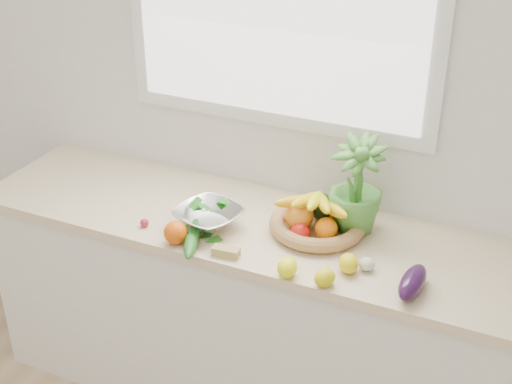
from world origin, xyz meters
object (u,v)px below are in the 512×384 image
at_px(eggplant, 413,282).
at_px(potted_herb, 356,184).
at_px(cucumber, 192,238).
at_px(colander_with_spinach, 208,213).
at_px(fruit_basket, 317,219).
at_px(apple, 300,233).

bearing_deg(eggplant, potted_herb, 135.52).
xyz_separation_m(cucumber, potted_herb, (0.52, 0.34, 0.18)).
distance_m(eggplant, potted_herb, 0.45).
distance_m(eggplant, colander_with_spinach, 0.82).
bearing_deg(eggplant, fruit_basket, 151.25).
distance_m(fruit_basket, colander_with_spinach, 0.42).
relative_size(eggplant, cucumber, 0.73).
xyz_separation_m(fruit_basket, colander_with_spinach, (-0.39, -0.15, 0.01)).
distance_m(apple, cucumber, 0.40).
bearing_deg(fruit_basket, cucumber, -144.10).
bearing_deg(colander_with_spinach, cucumber, -90.35).
relative_size(cucumber, fruit_basket, 0.65).
xyz_separation_m(cucumber, colander_with_spinach, (0.00, 0.13, 0.04)).
relative_size(cucumber, colander_with_spinach, 0.90).
xyz_separation_m(apple, colander_with_spinach, (-0.36, -0.05, 0.03)).
distance_m(eggplant, cucumber, 0.82).
height_order(fruit_basket, colander_with_spinach, fruit_basket).
relative_size(eggplant, colander_with_spinach, 0.66).
relative_size(apple, eggplant, 0.38).
bearing_deg(potted_herb, cucumber, -146.63).
height_order(potted_herb, colander_with_spinach, potted_herb).
distance_m(apple, eggplant, 0.48).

